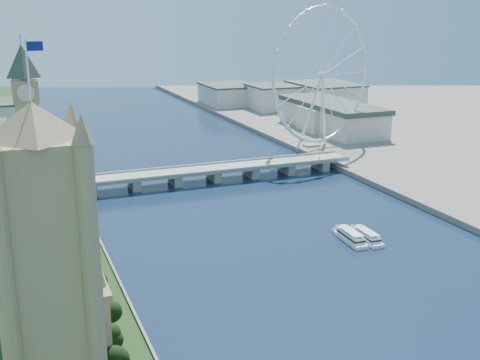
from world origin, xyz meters
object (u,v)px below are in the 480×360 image
london_eye (322,76)px  tour_boat_near (350,241)px  tour_boat_far (366,241)px  victoria_tower (46,261)px

london_eye → tour_boat_near: size_ratio=4.14×
london_eye → tour_boat_near: (-91.73, -200.20, -67.52)m
tour_boat_near → tour_boat_far: bearing=-10.5°
victoria_tower → tour_boat_far: (172.01, 97.71, -54.49)m
victoria_tower → tour_boat_far: 205.20m
london_eye → tour_boat_far: 228.89m
london_eye → tour_boat_near: london_eye is taller
tour_boat_near → tour_boat_far: tour_boat_near is taller
tour_boat_near → tour_boat_far: size_ratio=1.04×
tour_boat_far → london_eye: bearing=69.5°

